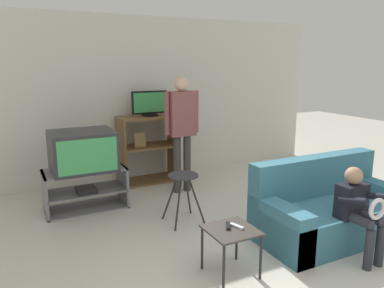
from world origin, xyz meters
TOP-DOWN VIEW (x-y plane):
  - wall_back at (0.00, 3.96)m, footprint 6.40×0.06m
  - tv_stand at (-1.25, 2.92)m, footprint 1.03×0.52m
  - television_main at (-1.26, 2.91)m, footprint 0.79×0.67m
  - media_shelf at (-0.11, 3.64)m, footprint 0.92×0.49m
  - television_flat at (-0.07, 3.64)m, footprint 0.57×0.20m
  - folding_stool at (-0.29, 1.96)m, footprint 0.41×0.40m
  - snack_table at (-0.40, 0.74)m, footprint 0.43×0.43m
  - remote_control_black at (-0.40, 0.79)m, footprint 0.10×0.14m
  - remote_control_white at (-0.34, 0.75)m, footprint 0.08×0.15m
  - couch at (1.00, 0.93)m, footprint 1.70×0.81m
  - person_standing_adult at (0.16, 2.96)m, footprint 0.53×0.20m
  - person_seated_child at (0.85, 0.45)m, footprint 0.33×0.43m

SIDE VIEW (x-z plane):
  - tv_stand at x=-1.25m, z-range 0.00..0.53m
  - couch at x=1.00m, z-range -0.14..0.70m
  - snack_table at x=-0.40m, z-range 0.16..0.60m
  - remote_control_black at x=-0.40m, z-range 0.44..0.46m
  - remote_control_white at x=-0.34m, z-range 0.44..0.46m
  - folding_stool at x=-0.29m, z-range 0.19..0.79m
  - person_seated_child at x=0.85m, z-range 0.08..0.98m
  - media_shelf at x=-0.11m, z-range 0.01..1.07m
  - television_main at x=-1.26m, z-range 0.53..1.04m
  - person_standing_adult at x=0.16m, z-range 0.19..1.87m
  - television_flat at x=-0.07m, z-range 1.05..1.44m
  - wall_back at x=0.00m, z-range 0.00..2.60m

